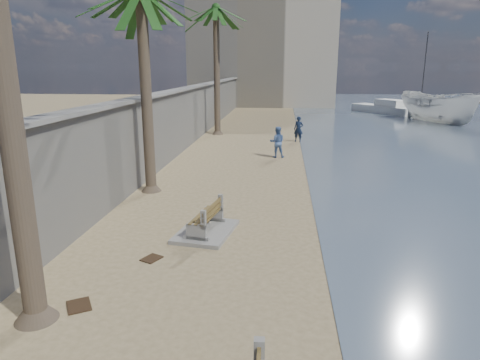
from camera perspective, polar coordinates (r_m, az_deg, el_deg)
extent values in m
plane|color=tan|center=(8.24, -1.57, -21.00)|extent=(140.00, 140.00, 0.00)
cube|color=gray|center=(27.48, -7.10, 8.29)|extent=(0.45, 70.00, 3.50)
cube|color=gray|center=(27.34, -7.22, 12.03)|extent=(0.80, 70.00, 0.12)
cube|color=#B7AA93|center=(58.74, 3.12, 16.92)|extent=(18.00, 12.00, 14.00)
cube|color=gray|center=(12.93, -4.56, -6.84)|extent=(1.81, 2.38, 0.12)
cylinder|color=brown|center=(8.48, -28.67, 9.61)|extent=(0.44, 0.44, 8.63)
cylinder|color=brown|center=(16.91, -12.38, 10.75)|extent=(0.42, 0.42, 7.45)
cylinder|color=brown|center=(31.62, -3.11, 14.03)|extent=(0.44, 0.44, 8.80)
cylinder|color=#2D2D33|center=(19.60, -12.63, 18.24)|extent=(0.12, 0.12, 5.00)
imported|color=#141F37|center=(28.78, 7.81, 6.98)|extent=(0.78, 0.62, 1.93)
imported|color=#5170A7|center=(23.56, 4.98, 5.28)|extent=(0.94, 0.74, 1.89)
imported|color=silver|center=(42.61, 25.06, 9.00)|extent=(4.42, 4.47, 3.83)
cube|color=silver|center=(57.59, 22.92, 9.11)|extent=(7.34, 2.92, 0.70)
cylinder|color=#2D2D33|center=(57.41, 23.37, 13.51)|extent=(0.12, 0.12, 8.37)
cube|color=#382616|center=(9.86, -20.67, -15.40)|extent=(0.69, 0.73, 0.03)
cube|color=#382616|center=(11.51, -11.70, -10.21)|extent=(0.57, 0.62, 0.03)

